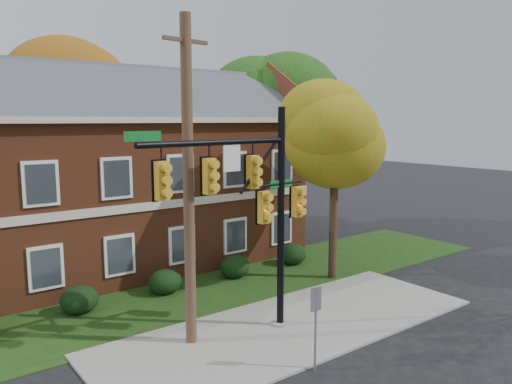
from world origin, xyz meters
TOP-DOWN VIEW (x-y plane):
  - ground at (0.00, 0.00)m, footprint 120.00×120.00m
  - sidewalk at (0.00, 1.00)m, footprint 14.00×5.00m
  - grass_strip at (0.00, 6.00)m, footprint 30.00×6.00m
  - apartment_building at (-2.00, 11.95)m, footprint 18.80×8.80m
  - hedge_left at (-5.50, 6.70)m, footprint 1.40×1.26m
  - hedge_center at (-2.00, 6.70)m, footprint 1.40×1.26m
  - hedge_right at (1.50, 6.70)m, footprint 1.40×1.26m
  - hedge_far_right at (5.00, 6.70)m, footprint 1.40×1.26m
  - tree_near_right at (5.22, 3.87)m, footprint 4.50×4.25m
  - tree_right_rear at (9.31, 12.81)m, footprint 6.30×5.95m
  - tree_far_rear at (-0.66, 19.79)m, footprint 6.84×6.46m
  - traffic_signal at (-1.69, 1.14)m, footprint 6.74×1.00m
  - utility_pole at (-3.45, 2.00)m, footprint 1.59×0.39m
  - sign_post at (-1.50, -1.66)m, footprint 0.36×0.07m

SIDE VIEW (x-z plane):
  - ground at x=0.00m, z-range 0.00..0.00m
  - grass_strip at x=0.00m, z-range 0.00..0.04m
  - sidewalk at x=0.00m, z-range 0.00..0.08m
  - hedge_left at x=-5.50m, z-range 0.00..1.05m
  - hedge_center at x=-2.00m, z-range 0.00..1.05m
  - hedge_right at x=1.50m, z-range 0.00..1.05m
  - hedge_far_right at x=5.00m, z-range 0.00..1.05m
  - sign_post at x=-1.50m, z-range 0.44..2.93m
  - traffic_signal at x=-1.69m, z-range 0.91..8.46m
  - apartment_building at x=-2.00m, z-range 0.12..9.86m
  - utility_pole at x=-3.45m, z-range 0.07..10.31m
  - tree_near_right at x=5.22m, z-range 2.38..10.96m
  - tree_right_rear at x=9.31m, z-range 2.81..13.43m
  - tree_far_rear at x=-0.66m, z-range 3.08..14.60m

